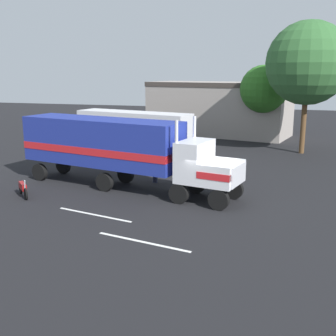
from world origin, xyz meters
TOP-DOWN VIEW (x-y plane):
  - ground_plane at (0.00, 0.00)m, footprint 120.00×120.00m
  - lane_stripe_near at (-5.21, -3.50)m, footprint 4.34×1.08m
  - lane_stripe_mid at (-1.74, -6.03)m, footprint 4.35×1.00m
  - semi_truck at (-6.12, 1.57)m, footprint 14.36×5.59m
  - person_bystander at (-4.20, 3.26)m, footprint 0.34×0.46m
  - parked_bus at (-9.70, 13.85)m, footprint 11.29×5.01m
  - motorcycle at (-10.47, -1.79)m, footprint 1.59×1.54m
  - tree_left at (1.28, 21.11)m, footprint 4.68×4.68m
  - tree_center at (5.04, 16.13)m, footprint 6.95×6.95m
  - building_backdrop at (-3.82, 25.09)m, footprint 16.44×9.31m

SIDE VIEW (x-z plane):
  - ground_plane at x=0.00m, z-range 0.00..0.00m
  - lane_stripe_near at x=-5.21m, z-range 0.00..0.01m
  - lane_stripe_mid at x=-1.74m, z-range 0.00..0.01m
  - motorcycle at x=-10.47m, z-range -0.08..1.04m
  - person_bystander at x=-4.20m, z-range 0.08..1.71m
  - parked_bus at x=-9.70m, z-range 0.37..3.77m
  - semi_truck at x=-6.12m, z-range 0.27..4.77m
  - building_backdrop at x=-3.82m, z-range 0.21..6.02m
  - tree_left at x=1.28m, z-range 1.44..9.04m
  - tree_center at x=5.04m, z-range 2.06..13.16m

